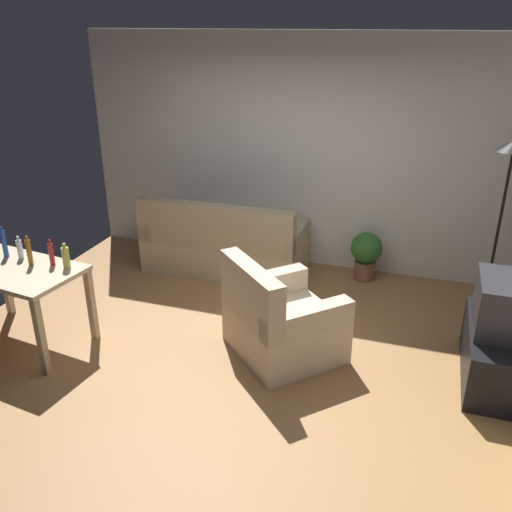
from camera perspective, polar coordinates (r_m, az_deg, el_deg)
The scene contains 14 objects.
ground_plane at distance 5.09m, azimuth -2.88°, elevation -9.88°, with size 5.20×4.40×0.02m, color #9E7042.
wall_rear at distance 6.51m, azimuth 3.95°, elevation 10.72°, with size 5.20×0.10×2.70m, color silver.
couch at distance 6.47m, azimuth -3.41°, elevation 0.93°, with size 1.87×0.84×0.92m.
tv_stand at distance 5.01m, azimuth 23.61°, elevation -9.33°, with size 0.44×1.10×0.48m.
tv at distance 4.79m, azimuth 24.54°, elevation -4.69°, with size 0.41×0.60×0.44m.
torchiere_lamp at distance 5.54m, azimuth 24.91°, elevation 6.96°, with size 0.32×0.32×1.81m.
desk at distance 5.36m, azimuth -23.94°, elevation -2.18°, with size 1.28×0.85×0.76m.
potted_plant at distance 6.37m, azimuth 11.50°, elevation 0.35°, with size 0.36×0.36×0.57m.
armchair at distance 4.88m, azimuth 2.48°, elevation -6.89°, with size 1.23×1.23×0.92m.
bottle_blue at distance 5.55m, azimuth -24.97°, elevation 1.23°, with size 0.05×0.05×0.30m.
bottle_clear at distance 5.46m, azimuth -23.59°, elevation 0.70°, with size 0.05×0.05×0.22m.
bottle_amber at distance 5.26m, azimuth -22.74°, elevation 0.37°, with size 0.05×0.05×0.28m.
bottle_red at distance 5.19m, azimuth -20.72°, elevation 0.19°, with size 0.05×0.05×0.25m.
bottle_squat at distance 5.10m, azimuth -19.37°, elevation -0.12°, with size 0.06×0.06×0.23m.
Camera 1 is at (1.57, -3.94, 2.80)m, focal length 38.03 mm.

